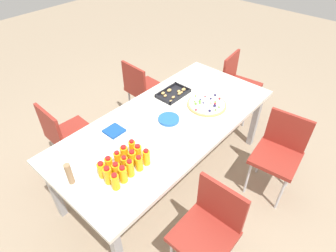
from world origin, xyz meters
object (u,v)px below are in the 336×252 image
object	(u,v)px
juice_bottle_9	(138,152)
fruit_pizza	(207,104)
juice_bottle_2	(130,168)
snack_tray	(173,93)
chair_near_right	(280,150)
juice_bottle_0	(115,182)
juice_bottle_4	(146,157)
juice_bottle_3	(139,163)
juice_bottle_6	(116,170)
juice_bottle_13	(124,153)
napkin_stack	(114,131)
chair_end	(237,81)
plate_stack	(169,119)
cardboard_tube	(69,174)
juice_bottle_11	(109,165)
juice_bottle_14	(132,148)
chair_near_left	(210,226)
party_table	(168,126)
juice_bottle_1	(123,174)
juice_bottle_8	(132,158)
juice_bottle_7	(125,164)
chair_far_right	(142,87)
juice_bottle_5	(108,175)
juice_bottle_12	(118,159)
juice_bottle_10	(102,170)
chair_far_left	(65,133)

from	to	relation	value
juice_bottle_9	fruit_pizza	world-z (taller)	juice_bottle_9
juice_bottle_2	snack_tray	size ratio (longest dim) A/B	0.46
chair_near_right	juice_bottle_0	size ratio (longest dim) A/B	5.94
chair_near_right	juice_bottle_4	distance (m)	1.28
juice_bottle_3	juice_bottle_6	xyz separation A→B (m)	(-0.15, 0.08, -0.00)
juice_bottle_3	juice_bottle_13	xyz separation A→B (m)	(-0.00, 0.16, 0.00)
snack_tray	napkin_stack	xyz separation A→B (m)	(-0.78, 0.01, -0.00)
chair_end	juice_bottle_2	distance (m)	2.06
plate_stack	cardboard_tube	distance (m)	0.99
juice_bottle_11	napkin_stack	xyz separation A→B (m)	(0.31, 0.32, -0.06)
juice_bottle_13	juice_bottle_14	bearing A→B (deg)	-2.55
juice_bottle_0	juice_bottle_3	bearing A→B (deg)	0.29
cardboard_tube	chair_near_left	bearing A→B (deg)	-60.63
party_table	juice_bottle_1	size ratio (longest dim) A/B	15.15
juice_bottle_2	juice_bottle_6	world-z (taller)	juice_bottle_2
chair_near_right	juice_bottle_8	distance (m)	1.38
party_table	fruit_pizza	bearing A→B (deg)	-16.18
juice_bottle_4	juice_bottle_7	distance (m)	0.17
chair_far_right	juice_bottle_5	size ratio (longest dim) A/B	5.51
juice_bottle_2	juice_bottle_7	distance (m)	0.07
juice_bottle_2	juice_bottle_12	size ratio (longest dim) A/B	1.12
snack_tray	cardboard_tube	size ratio (longest dim) A/B	1.81
fruit_pizza	juice_bottle_4	bearing A→B (deg)	-174.02
chair_near_right	juice_bottle_10	world-z (taller)	juice_bottle_10
juice_bottle_1	juice_bottle_11	world-z (taller)	juice_bottle_1
juice_bottle_6	juice_bottle_7	world-z (taller)	juice_bottle_7
chair_near_right	juice_bottle_10	size ratio (longest dim) A/B	6.06
chair_near_right	chair_far_left	world-z (taller)	same
juice_bottle_2	juice_bottle_14	size ratio (longest dim) A/B	1.06
chair_near_right	juice_bottle_13	xyz separation A→B (m)	(-1.15, 0.80, 0.29)
chair_near_right	plate_stack	xyz separation A→B (m)	(-0.56, 0.86, 0.24)
chair_end	juice_bottle_10	size ratio (longest dim) A/B	6.06
chair_end	juice_bottle_4	xyz separation A→B (m)	(-1.86, -0.27, 0.29)
juice_bottle_1	cardboard_tube	size ratio (longest dim) A/B	0.79
party_table	chair_near_right	world-z (taller)	chair_near_right
chair_far_right	juice_bottle_5	bearing A→B (deg)	-49.63
chair_near_right	juice_bottle_5	world-z (taller)	juice_bottle_5
juice_bottle_0	juice_bottle_2	world-z (taller)	juice_bottle_2
chair_near_right	juice_bottle_5	xyz separation A→B (m)	(-1.37, 0.72, 0.30)
chair_far_left	juice_bottle_6	world-z (taller)	juice_bottle_6
chair_near_right	juice_bottle_11	distance (m)	1.55
juice_bottle_10	juice_bottle_12	world-z (taller)	juice_bottle_10
juice_bottle_12	fruit_pizza	world-z (taller)	juice_bottle_12
juice_bottle_10	juice_bottle_12	size ratio (longest dim) A/B	1.01
napkin_stack	juice_bottle_10	bearing A→B (deg)	-139.69
juice_bottle_5	juice_bottle_8	xyz separation A→B (m)	(0.23, -0.00, -0.01)
party_table	juice_bottle_14	world-z (taller)	juice_bottle_14
snack_tray	chair_end	bearing A→B (deg)	-10.67
chair_far_left	cardboard_tube	distance (m)	0.91
party_table	juice_bottle_11	world-z (taller)	juice_bottle_11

